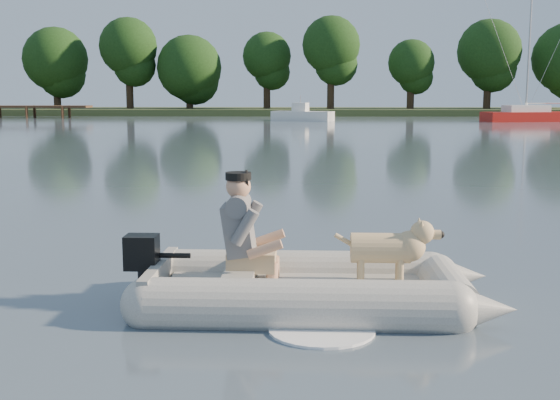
{
  "coord_description": "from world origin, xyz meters",
  "views": [
    {
      "loc": [
        0.28,
        -7.12,
        2.1
      ],
      "look_at": [
        0.1,
        1.68,
        0.75
      ],
      "focal_mm": 45.0,
      "sensor_mm": 36.0,
      "label": 1
    }
  ],
  "objects_px": {
    "dog": "(380,253)",
    "motorboat": "(303,109)",
    "man": "(241,226)",
    "sailboat": "(530,116)",
    "dinghy": "(313,246)"
  },
  "relations": [
    {
      "from": "dinghy",
      "to": "sailboat",
      "type": "bearing_deg",
      "value": 70.77
    },
    {
      "from": "dog",
      "to": "motorboat",
      "type": "bearing_deg",
      "value": 91.72
    },
    {
      "from": "dog",
      "to": "motorboat",
      "type": "height_order",
      "value": "motorboat"
    },
    {
      "from": "man",
      "to": "motorboat",
      "type": "relative_size",
      "value": 0.23
    },
    {
      "from": "man",
      "to": "dinghy",
      "type": "bearing_deg",
      "value": -4.24
    },
    {
      "from": "man",
      "to": "dog",
      "type": "bearing_deg",
      "value": -0.0
    },
    {
      "from": "motorboat",
      "to": "man",
      "type": "bearing_deg",
      "value": -70.92
    },
    {
      "from": "dog",
      "to": "man",
      "type": "bearing_deg",
      "value": 180.0
    },
    {
      "from": "dinghy",
      "to": "motorboat",
      "type": "distance_m",
      "value": 46.63
    },
    {
      "from": "dinghy",
      "to": "dog",
      "type": "distance_m",
      "value": 0.67
    },
    {
      "from": "dinghy",
      "to": "sailboat",
      "type": "relative_size",
      "value": 0.46
    },
    {
      "from": "man",
      "to": "motorboat",
      "type": "bearing_deg",
      "value": 90.02
    },
    {
      "from": "man",
      "to": "sailboat",
      "type": "relative_size",
      "value": 0.11
    },
    {
      "from": "man",
      "to": "sailboat",
      "type": "distance_m",
      "value": 48.95
    },
    {
      "from": "man",
      "to": "sailboat",
      "type": "height_order",
      "value": "sailboat"
    }
  ]
}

